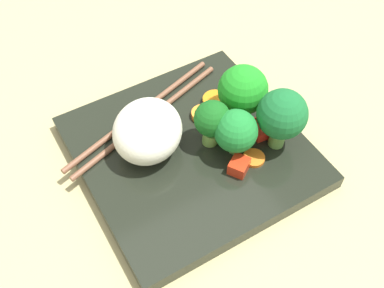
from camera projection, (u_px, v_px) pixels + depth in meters
ground_plane at (191, 161)px, 52.39cm from camera, size 110.00×110.00×2.00cm
square_plate at (191, 151)px, 50.91cm from camera, size 23.77×23.77×1.77cm
rice_mound at (148, 131)px, 47.76cm from camera, size 10.77×10.74×5.87cm
broccoli_floret_0 at (236, 131)px, 47.09cm from camera, size 4.59×4.59×5.86cm
broccoli_floret_1 at (282, 115)px, 47.13cm from camera, size 5.35×5.35×7.29cm
broccoli_floret_2 at (243, 90)px, 49.96cm from camera, size 5.57×5.57×6.95cm
broccoli_floret_3 at (212, 121)px, 47.85cm from camera, size 3.96×3.96×5.93cm
carrot_slice_0 at (238, 130)px, 51.31cm from camera, size 3.67×3.67×0.59cm
carrot_slice_1 at (215, 101)px, 53.98cm from camera, size 4.09×4.09×0.77cm
carrot_slice_2 at (202, 114)px, 52.67cm from camera, size 2.81×2.81×0.72cm
carrot_slice_3 at (217, 124)px, 51.91cm from camera, size 2.66×2.66×0.43cm
carrot_slice_4 at (254, 158)px, 48.96cm from camera, size 2.95×2.95×0.42cm
pepper_chunk_0 at (271, 116)px, 51.86cm from camera, size 3.27×3.16×1.67cm
pepper_chunk_1 at (260, 129)px, 50.94cm from camera, size 2.12×2.73×1.25cm
pepper_chunk_3 at (239, 166)px, 47.70cm from camera, size 2.76×2.68×1.43cm
chicken_piece_2 at (246, 97)px, 53.54cm from camera, size 2.53×1.91×1.90cm
chopstick_pair at (144, 116)px, 52.60cm from camera, size 21.90×9.06×0.65cm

